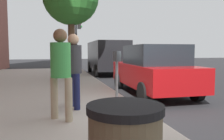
{
  "coord_description": "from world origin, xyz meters",
  "views": [
    {
      "loc": [
        -5.17,
        2.07,
        1.56
      ],
      "look_at": [
        0.56,
        0.62,
        1.07
      ],
      "focal_mm": 36.52,
      "sensor_mm": 36.0,
      "label": 1
    }
  ],
  "objects_px": {
    "pedestrian_bystander": "(61,66)",
    "parked_sedan_near": "(153,70)",
    "pedestrian_at_meter": "(74,64)",
    "traffic_signal": "(78,34)",
    "parked_van_far": "(107,56)",
    "parking_meter": "(117,67)"
  },
  "relations": [
    {
      "from": "traffic_signal",
      "to": "parked_van_far",
      "type": "bearing_deg",
      "value": -69.4
    },
    {
      "from": "pedestrian_bystander",
      "to": "parked_sedan_near",
      "type": "bearing_deg",
      "value": -3.04
    },
    {
      "from": "parked_sedan_near",
      "to": "traffic_signal",
      "type": "xyz_separation_m",
      "value": [
        6.69,
        2.0,
        1.68
      ]
    },
    {
      "from": "pedestrian_at_meter",
      "to": "pedestrian_bystander",
      "type": "relative_size",
      "value": 0.98
    },
    {
      "from": "pedestrian_at_meter",
      "to": "traffic_signal",
      "type": "relative_size",
      "value": 0.51
    },
    {
      "from": "pedestrian_at_meter",
      "to": "parked_sedan_near",
      "type": "bearing_deg",
      "value": 16.96
    },
    {
      "from": "pedestrian_at_meter",
      "to": "parked_sedan_near",
      "type": "height_order",
      "value": "pedestrian_at_meter"
    },
    {
      "from": "parking_meter",
      "to": "pedestrian_bystander",
      "type": "relative_size",
      "value": 0.76
    },
    {
      "from": "parked_van_far",
      "to": "traffic_signal",
      "type": "relative_size",
      "value": 1.46
    },
    {
      "from": "pedestrian_bystander",
      "to": "parked_sedan_near",
      "type": "distance_m",
      "value": 4.36
    },
    {
      "from": "traffic_signal",
      "to": "parked_sedan_near",
      "type": "bearing_deg",
      "value": -163.37
    },
    {
      "from": "pedestrian_bystander",
      "to": "parked_van_far",
      "type": "height_order",
      "value": "parked_van_far"
    },
    {
      "from": "parking_meter",
      "to": "parked_van_far",
      "type": "relative_size",
      "value": 0.27
    },
    {
      "from": "traffic_signal",
      "to": "pedestrian_bystander",
      "type": "bearing_deg",
      "value": 172.2
    },
    {
      "from": "pedestrian_bystander",
      "to": "parked_sedan_near",
      "type": "relative_size",
      "value": 0.42
    },
    {
      "from": "parking_meter",
      "to": "pedestrian_bystander",
      "type": "distance_m",
      "value": 1.69
    },
    {
      "from": "parking_meter",
      "to": "parked_van_far",
      "type": "distance_m",
      "value": 9.55
    },
    {
      "from": "pedestrian_at_meter",
      "to": "parked_van_far",
      "type": "distance_m",
      "value": 9.8
    },
    {
      "from": "parking_meter",
      "to": "traffic_signal",
      "type": "distance_m",
      "value": 8.72
    },
    {
      "from": "parking_meter",
      "to": "pedestrian_at_meter",
      "type": "distance_m",
      "value": 1.1
    },
    {
      "from": "pedestrian_bystander",
      "to": "parked_sedan_near",
      "type": "xyz_separation_m",
      "value": [
        2.82,
        -3.3,
        -0.36
      ]
    },
    {
      "from": "parked_sedan_near",
      "to": "traffic_signal",
      "type": "height_order",
      "value": "traffic_signal"
    }
  ]
}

